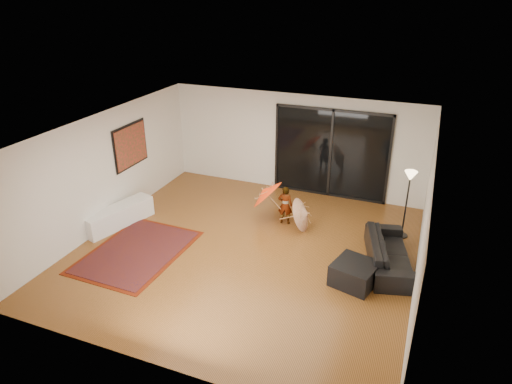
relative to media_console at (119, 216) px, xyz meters
The scene contains 17 objects.
floor 3.26m from the media_console, ahead, with size 7.00×7.00×0.00m, color #955728.
ceiling 4.07m from the media_console, ahead, with size 7.00×7.00×0.00m, color white.
wall_back 4.93m from the media_console, 47.46° to the left, with size 7.00×7.00×0.00m, color silver.
wall_front 4.87m from the media_console, 46.77° to the right, with size 7.00×7.00×0.00m, color silver.
wall_left 1.13m from the media_console, behind, with size 7.00×7.00×0.00m, color silver.
wall_right 6.84m from the media_console, ahead, with size 7.00×7.00×0.00m, color silver.
sliding_door 5.59m from the media_console, 39.56° to the left, with size 3.06×0.07×2.40m.
painting 1.76m from the media_console, 101.60° to the left, with size 0.04×1.28×1.08m.
media_console is the anchor object (origin of this frame).
speaker 0.12m from the media_console, 90.00° to the right, with size 0.27×0.27×0.31m, color #424244.
persian_rug 1.42m from the media_console, 38.66° to the right, with size 1.92×2.64×0.02m.
sofa 6.23m from the media_console, ahead, with size 2.04×0.80×0.60m, color black.
ottoman 5.67m from the media_console, ahead, with size 0.78×0.78×0.44m, color black.
floor_lamp 6.72m from the media_console, 17.04° to the left, with size 0.28×0.28×1.60m.
child 3.98m from the media_console, 23.12° to the left, with size 0.35×0.23×0.96m, color #999999.
parasol_orange 3.48m from the media_console, 25.94° to the left, with size 0.74×0.89×0.90m.
parasol_white 4.48m from the media_console, 18.33° to the left, with size 0.52×0.81×0.90m.
Camera 1 is at (3.32, -7.79, 5.32)m, focal length 32.00 mm.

